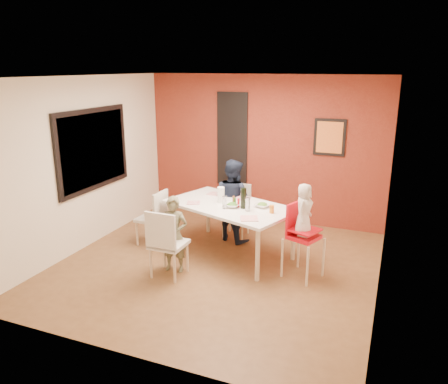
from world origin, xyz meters
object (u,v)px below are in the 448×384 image
at_px(chair_near, 165,241).
at_px(child_far, 233,200).
at_px(child_near, 174,234).
at_px(wine_bottle, 243,198).
at_px(paper_towel_roll, 221,195).
at_px(chair_far, 237,207).
at_px(toddler, 304,210).
at_px(chair_left, 155,215).
at_px(high_chair, 301,233).
at_px(dining_table, 230,209).

distance_m(chair_near, child_far, 1.69).
relative_size(child_near, wine_bottle, 3.54).
height_order(chair_near, child_far, child_far).
bearing_deg(paper_towel_roll, chair_far, 89.98).
relative_size(child_far, toddler, 1.91).
bearing_deg(chair_left, paper_towel_roll, 100.38).
bearing_deg(child_near, chair_left, 127.57).
bearing_deg(chair_far, wine_bottle, -66.63).
bearing_deg(chair_left, wine_bottle, 92.60).
relative_size(child_near, toddler, 1.52).
height_order(chair_left, wine_bottle, wine_bottle).
xyz_separation_m(chair_near, chair_far, (0.35, 1.89, -0.05)).
relative_size(high_chair, toddler, 1.45).
xyz_separation_m(chair_left, child_near, (0.74, -0.73, 0.04)).
height_order(dining_table, chair_left, chair_left).
xyz_separation_m(dining_table, chair_near, (-0.52, -1.09, -0.18)).
bearing_deg(child_far, dining_table, 127.41).
height_order(child_near, wine_bottle, wine_bottle).
relative_size(chair_left, wine_bottle, 2.93).
height_order(dining_table, child_near, child_near).
relative_size(chair_left, high_chair, 0.87).
height_order(chair_near, toddler, toddler).
bearing_deg(dining_table, paper_towel_roll, 163.79).
relative_size(chair_far, child_near, 0.81).
relative_size(chair_far, chair_left, 0.98).
xyz_separation_m(dining_table, chair_far, (-0.16, 0.80, -0.23)).
relative_size(dining_table, chair_far, 2.43).
distance_m(high_chair, wine_bottle, 1.01).
bearing_deg(toddler, chair_left, 90.93).
relative_size(dining_table, toddler, 3.00).
bearing_deg(chair_far, paper_towel_roll, -91.77).
xyz_separation_m(dining_table, child_far, (-0.16, 0.56, -0.04)).
bearing_deg(paper_towel_roll, chair_left, -171.53).
xyz_separation_m(dining_table, paper_towel_roll, (-0.16, 0.05, 0.19)).
relative_size(child_far, paper_towel_roll, 5.64).
bearing_deg(high_chair, chair_near, 134.84).
bearing_deg(chair_far, chair_near, -102.35).
bearing_deg(chair_left, chair_near, 38.87).
height_order(chair_far, toddler, toddler).
relative_size(chair_near, paper_towel_roll, 3.99).
height_order(high_chair, child_near, child_near).
xyz_separation_m(chair_left, wine_bottle, (1.51, 0.02, 0.45)).
height_order(chair_near, chair_left, chair_near).
relative_size(child_far, wine_bottle, 4.45).
relative_size(dining_table, child_near, 1.97).
bearing_deg(child_near, dining_table, 50.85).
distance_m(chair_far, wine_bottle, 1.09).
xyz_separation_m(chair_near, toddler, (1.72, 0.73, 0.43)).
xyz_separation_m(high_chair, paper_towel_roll, (-1.34, 0.39, 0.29)).
bearing_deg(paper_towel_roll, toddler, -16.50).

